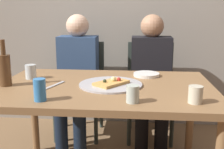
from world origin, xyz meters
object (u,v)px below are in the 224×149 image
object	(u,v)px
dining_table	(104,96)
plate_stack	(146,75)
pizza_slice_last	(112,82)
wine_glass	(195,95)
tumbler_far	(31,72)
chair_left	(80,82)
soda_can	(40,90)
chair_right	(150,84)
guest_in_sweater	(77,73)
pizza_tray	(111,85)
table_knife	(54,85)
tumbler_near	(133,94)
guest_in_beanie	(151,74)
wine_bottle	(5,69)

from	to	relation	value
dining_table	plate_stack	world-z (taller)	plate_stack
pizza_slice_last	wine_glass	xyz separation A→B (m)	(0.47, -0.30, 0.02)
tumbler_far	chair_left	bearing A→B (deg)	74.63
soda_can	plate_stack	distance (m)	0.87
soda_can	chair_right	xyz separation A→B (m)	(0.65, 1.22, -0.27)
guest_in_sweater	plate_stack	bearing A→B (deg)	145.44
wine_glass	plate_stack	size ratio (longest dim) A/B	0.48
tumbler_far	plate_stack	xyz separation A→B (m)	(0.82, 0.16, -0.04)
tumbler_far	chair_left	distance (m)	0.81
pizza_tray	pizza_slice_last	xyz separation A→B (m)	(0.01, -0.01, 0.02)
pizza_slice_last	wine_glass	world-z (taller)	wine_glass
table_knife	tumbler_near	bearing A→B (deg)	79.19
tumbler_near	soda_can	xyz separation A→B (m)	(-0.50, -0.02, 0.01)
chair_left	guest_in_beanie	world-z (taller)	guest_in_beanie
soda_can	chair_right	world-z (taller)	chair_right
tumbler_near	tumbler_far	bearing A→B (deg)	147.65
wine_bottle	soda_can	distance (m)	0.43
dining_table	chair_left	xyz separation A→B (m)	(-0.34, 0.87, -0.13)
wine_bottle	chair_right	xyz separation A→B (m)	(0.97, 0.93, -0.32)
dining_table	soda_can	xyz separation A→B (m)	(-0.31, -0.35, 0.14)
dining_table	chair_left	size ratio (longest dim) A/B	1.57
guest_in_sweater	pizza_slice_last	bearing A→B (deg)	118.04
table_knife	chair_left	world-z (taller)	chair_left
tumbler_near	guest_in_beanie	bearing A→B (deg)	81.84
pizza_slice_last	wine_glass	distance (m)	0.56
wine_bottle	tumbler_near	xyz separation A→B (m)	(0.82, -0.27, -0.06)
pizza_slice_last	plate_stack	distance (m)	0.38
plate_stack	pizza_slice_last	bearing A→B (deg)	-127.61
tumbler_near	guest_in_sweater	distance (m)	1.18
pizza_tray	tumbler_near	bearing A→B (deg)	-65.86
pizza_tray	plate_stack	distance (m)	0.38
tumbler_far	plate_stack	bearing A→B (deg)	10.69
table_knife	dining_table	bearing A→B (deg)	116.48
chair_left	guest_in_beanie	distance (m)	0.71
tumbler_far	wine_glass	bearing A→B (deg)	-22.72
wine_bottle	guest_in_beanie	world-z (taller)	guest_in_beanie
wine_glass	soda_can	size ratio (longest dim) A/B	0.76
dining_table	tumbler_far	distance (m)	0.57
pizza_slice_last	soda_can	bearing A→B (deg)	-136.95
pizza_tray	table_knife	bearing A→B (deg)	-173.37
pizza_tray	chair_left	distance (m)	0.97
wine_bottle	chair_right	bearing A→B (deg)	43.78
plate_stack	wine_glass	bearing A→B (deg)	-68.46
wine_bottle	guest_in_sweater	bearing A→B (deg)	69.41
pizza_tray	chair_left	bearing A→B (deg)	113.74
pizza_slice_last	guest_in_beanie	bearing A→B (deg)	68.24
plate_stack	wine_bottle	bearing A→B (deg)	-158.86
tumbler_near	chair_right	bearing A→B (deg)	82.86
chair_right	guest_in_sweater	bearing A→B (deg)	12.54
pizza_slice_last	plate_stack	bearing A→B (deg)	52.39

